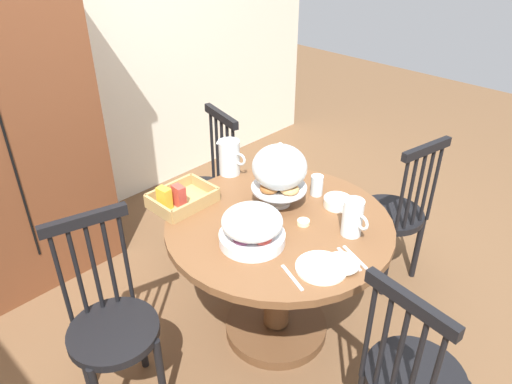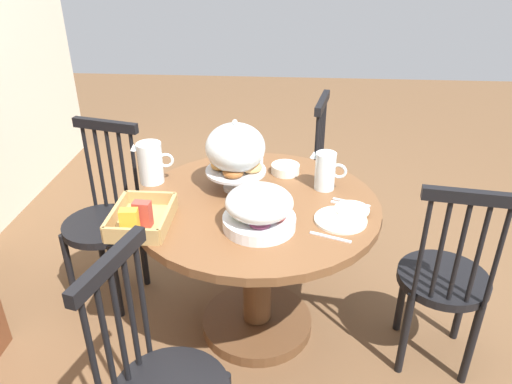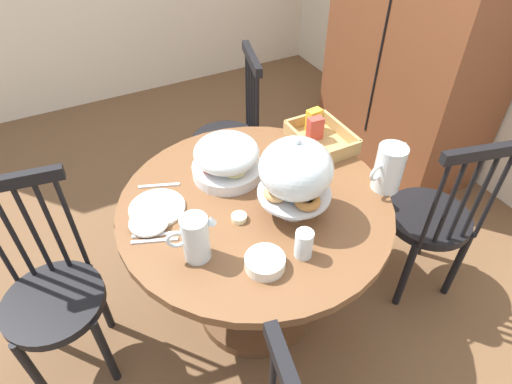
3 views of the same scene
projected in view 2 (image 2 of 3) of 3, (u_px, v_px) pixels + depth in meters
The scene contains 18 objects.
ground_plane at pixel (256, 340), 2.47m from camera, with size 10.00×10.00×0.00m, color brown.
dining_table at pixel (256, 245), 2.32m from camera, with size 1.10×1.10×0.74m.
windsor_chair_near_window at pixel (104, 223), 2.59m from camera, with size 0.42×0.42×0.97m.
windsor_chair_facing_door at pixel (444, 282), 2.16m from camera, with size 0.40×0.40×0.97m.
windsor_chair_far_side at pixel (296, 178), 3.06m from camera, with size 0.41×0.41×0.97m.
pastry_stand_with_dome at pixel (235, 150), 2.22m from camera, with size 0.28×0.28×0.34m.
fruit_platter_covered at pixel (259, 209), 1.98m from camera, with size 0.30×0.30×0.18m.
orange_juice_pitcher at pixel (325, 172), 2.28m from camera, with size 0.10×0.18×0.18m.
milk_pitcher at pixel (151, 164), 2.34m from camera, with size 0.12×0.20×0.20m.
cereal_basket at pixel (141, 219), 2.01m from camera, with size 0.32×0.24×0.12m.
china_plate_large at pixel (341, 220), 2.06m from camera, with size 0.22×0.22×0.01m, color white.
china_plate_small at pixel (352, 209), 2.11m from camera, with size 0.15×0.15×0.01m, color white.
cereal_bowl at pixel (285, 169), 2.46m from camera, with size 0.14×0.14×0.04m, color white.
drinking_glass at pixel (257, 161), 2.46m from camera, with size 0.06×0.06×0.11m, color silver.
butter_dish at pixel (280, 194), 2.25m from camera, with size 0.06×0.06×0.02m, color beige.
table_knife at pixel (350, 205), 2.17m from camera, with size 0.17×0.01×0.01m, color silver.
dinner_fork at pixel (351, 202), 2.19m from camera, with size 0.17×0.01×0.01m, color silver.
soup_spoon at pixel (330, 237), 1.95m from camera, with size 0.17×0.01×0.01m, color silver.
Camera 2 is at (-1.82, -0.13, 1.82)m, focal length 34.53 mm.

